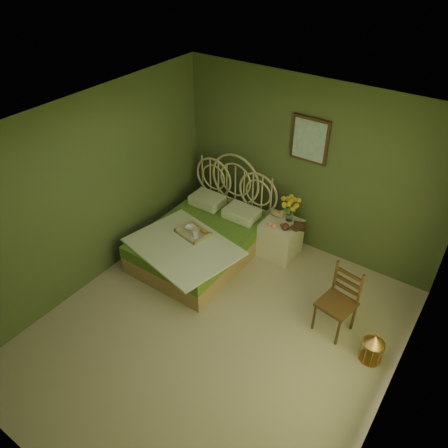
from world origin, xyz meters
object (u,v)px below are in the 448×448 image
Objects in this scene: chair at (340,296)px; birdcage at (372,348)px; bed at (202,239)px; nightstand at (281,234)px.

chair is 0.68m from birdcage.
bed is 2.09× the size of nightstand.
nightstand is at bearing 36.04° from bed.
bed is at bearing -173.69° from chair.
bed is at bearing 171.67° from birdcage.
chair is at bearing -34.31° from nightstand.
nightstand is 2.59× the size of birdcage.
birdcage is at bearing -31.39° from nightstand.
birdcage is (1.81, -1.10, -0.17)m from nightstand.
chair is at bearing -4.13° from bed.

